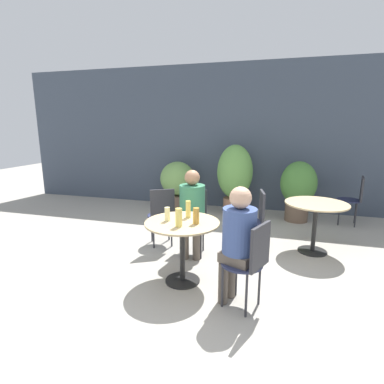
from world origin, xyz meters
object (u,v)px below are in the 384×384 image
beer_glass_0 (179,218)px  beer_glass_3 (167,214)px  seated_person_0 (238,236)px  potted_plant_0 (178,182)px  beer_glass_2 (188,209)px  potted_plant_1 (235,176)px  cafe_table_far (316,213)px  bistro_chair_2 (162,212)px  bistro_chair_3 (355,196)px  bistro_chair_1 (194,215)px  bistro_chair_4 (255,216)px  cafe_table_near (182,234)px  beer_glass_1 (196,216)px  bistro_chair_0 (251,258)px  potted_plant_2 (298,187)px  seated_person_1 (192,206)px

beer_glass_0 → beer_glass_3: 0.24m
seated_person_0 → potted_plant_0: 3.60m
beer_glass_2 → potted_plant_1: bearing=86.2°
cafe_table_far → bistro_chair_2: size_ratio=0.95×
beer_glass_3 → potted_plant_0: size_ratio=0.15×
bistro_chair_3 → beer_glass_2: (-2.32, -2.57, 0.28)m
bistro_chair_1 → bistro_chair_4: bearing=6.7°
cafe_table_near → bistro_chair_1: (-0.10, 0.84, -0.04)m
beer_glass_1 → bistro_chair_2: bearing=129.5°
cafe_table_near → cafe_table_far: 2.00m
beer_glass_1 → potted_plant_1: (0.03, 2.84, -0.01)m
cafe_table_far → potted_plant_0: potted_plant_0 is taller
beer_glass_1 → potted_plant_0: 3.17m
bistro_chair_1 → beer_glass_3: (-0.07, -0.86, 0.26)m
cafe_table_far → beer_glass_0: (-1.51, -1.45, 0.24)m
bistro_chair_1 → bistro_chair_4: same height
bistro_chair_0 → bistro_chair_2: bearing=-108.7°
cafe_table_near → potted_plant_2: bearing=63.2°
bistro_chair_2 → seated_person_1: (0.51, -0.20, 0.17)m
bistro_chair_3 → beer_glass_0: 3.73m
bistro_chair_2 → potted_plant_2: (1.98, 1.83, 0.11)m
cafe_table_far → beer_glass_3: 2.15m
bistro_chair_4 → seated_person_1: 0.89m
cafe_table_far → bistro_chair_1: size_ratio=0.95×
seated_person_0 → beer_glass_1: size_ratio=6.78×
bistro_chair_3 → potted_plant_1: potted_plant_1 is taller
cafe_table_far → bistro_chair_2: bearing=-169.6°
bistro_chair_4 → beer_glass_1: beer_glass_1 is taller
potted_plant_0 → potted_plant_1: bearing=-4.3°
seated_person_0 → seated_person_1: seated_person_0 is taller
bistro_chair_2 → beer_glass_1: 1.23m
bistro_chair_4 → beer_glass_2: bearing=-49.3°
beer_glass_1 → potted_plant_1: potted_plant_1 is taller
seated_person_0 → bistro_chair_2: bearing=-110.2°
cafe_table_near → cafe_table_far: bearing=40.1°
seated_person_1 → beer_glass_2: 0.55m
seated_person_0 → beer_glass_1: (-0.48, 0.25, 0.08)m
bistro_chair_3 → bistro_chair_4: same height
bistro_chair_0 → seated_person_0: (-0.13, 0.06, 0.19)m
cafe_table_near → cafe_table_far: same height
cafe_table_near → potted_plant_0: bearing=109.4°
potted_plant_1 → beer_glass_2: bearing=-93.8°
beer_glass_2 → potted_plant_2: 2.91m
bistro_chair_1 → potted_plant_2: 2.40m
bistro_chair_4 → seated_person_0: (-0.07, -1.32, 0.19)m
bistro_chair_1 → potted_plant_1: size_ratio=0.63×
bistro_chair_0 → beer_glass_2: (-0.76, 0.50, 0.28)m
bistro_chair_0 → beer_glass_0: (-0.76, 0.17, 0.28)m
bistro_chair_4 → potted_plant_1: 1.87m
beer_glass_3 → potted_plant_1: bearing=82.7°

